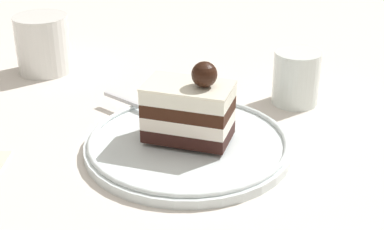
{
  "coord_description": "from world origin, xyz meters",
  "views": [
    {
      "loc": [
        0.61,
        0.07,
        0.34
      ],
      "look_at": [
        0.03,
        0.0,
        0.05
      ],
      "focal_mm": 54.11,
      "sensor_mm": 36.0,
      "label": 1
    }
  ],
  "objects_px": {
    "drink_glass_near": "(296,80)",
    "dessert_plate": "(192,144)",
    "cake_slice": "(191,109)",
    "drink_glass_far": "(43,46)",
    "fork": "(139,106)"
  },
  "relations": [
    {
      "from": "cake_slice",
      "to": "drink_glass_far",
      "type": "height_order",
      "value": "cake_slice"
    },
    {
      "from": "dessert_plate",
      "to": "drink_glass_far",
      "type": "bearing_deg",
      "value": -131.18
    },
    {
      "from": "cake_slice",
      "to": "drink_glass_near",
      "type": "height_order",
      "value": "cake_slice"
    },
    {
      "from": "dessert_plate",
      "to": "drink_glass_far",
      "type": "distance_m",
      "value": 0.34
    },
    {
      "from": "cake_slice",
      "to": "drink_glass_near",
      "type": "xyz_separation_m",
      "value": [
        -0.15,
        0.13,
        -0.02
      ]
    },
    {
      "from": "cake_slice",
      "to": "drink_glass_far",
      "type": "xyz_separation_m",
      "value": [
        -0.22,
        -0.25,
        -0.01
      ]
    },
    {
      "from": "drink_glass_near",
      "to": "cake_slice",
      "type": "bearing_deg",
      "value": -41.34
    },
    {
      "from": "cake_slice",
      "to": "dessert_plate",
      "type": "bearing_deg",
      "value": 43.01
    },
    {
      "from": "fork",
      "to": "drink_glass_far",
      "type": "distance_m",
      "value": 0.23
    },
    {
      "from": "dessert_plate",
      "to": "drink_glass_far",
      "type": "xyz_separation_m",
      "value": [
        -0.22,
        -0.25,
        0.03
      ]
    },
    {
      "from": "fork",
      "to": "drink_glass_near",
      "type": "xyz_separation_m",
      "value": [
        -0.07,
        0.2,
        0.01
      ]
    },
    {
      "from": "dessert_plate",
      "to": "drink_glass_near",
      "type": "bearing_deg",
      "value": 139.37
    },
    {
      "from": "dessert_plate",
      "to": "fork",
      "type": "distance_m",
      "value": 0.11
    },
    {
      "from": "drink_glass_near",
      "to": "dessert_plate",
      "type": "bearing_deg",
      "value": -40.63
    },
    {
      "from": "cake_slice",
      "to": "drink_glass_far",
      "type": "relative_size",
      "value": 1.22
    }
  ]
}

